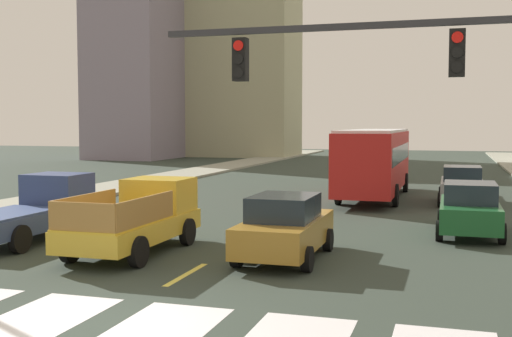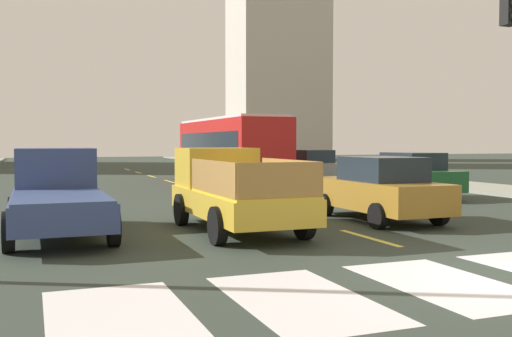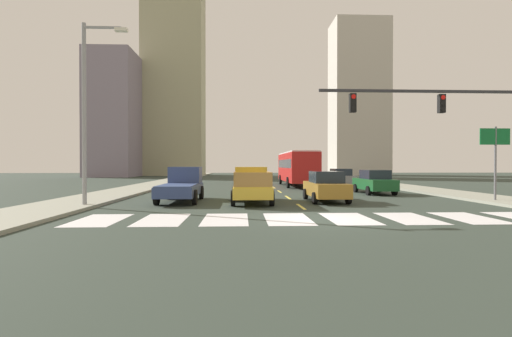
{
  "view_description": "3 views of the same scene",
  "coord_description": "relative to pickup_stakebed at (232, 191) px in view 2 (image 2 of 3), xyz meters",
  "views": [
    {
      "loc": [
        6.0,
        -9.94,
        3.59
      ],
      "look_at": [
        -1.66,
        15.15,
        1.76
      ],
      "focal_mm": 44.96,
      "sensor_mm": 36.0,
      "label": 1
    },
    {
      "loc": [
        -6.91,
        -7.04,
        2.1
      ],
      "look_at": [
        1.07,
        13.75,
        1.11
      ],
      "focal_mm": 41.0,
      "sensor_mm": 36.0,
      "label": 2
    },
    {
      "loc": [
        -2.97,
        -13.63,
        2.08
      ],
      "look_at": [
        -1.85,
        13.68,
        1.81
      ],
      "focal_mm": 25.01,
      "sensor_mm": 36.0,
      "label": 3
    }
  ],
  "objects": [
    {
      "name": "ground_plane",
      "position": [
        2.41,
        -6.32,
        -0.94
      ],
      "size": [
        160.0,
        160.0,
        0.0
      ],
      "primitive_type": "plane",
      "color": "#303B32"
    },
    {
      "name": "sidewalk_right",
      "position": [
        14.25,
        11.68,
        -0.86
      ],
      "size": [
        3.61,
        110.0,
        0.15
      ],
      "primitive_type": "cube",
      "color": "gray",
      "rests_on": "ground"
    },
    {
      "name": "crosswalk_stripe_1",
      "position": [
        -3.55,
        -6.32,
        -0.93
      ],
      "size": [
        1.71,
        3.17,
        0.01
      ],
      "primitive_type": "cube",
      "color": "silver",
      "rests_on": "ground"
    },
    {
      "name": "crosswalk_stripe_2",
      "position": [
        -1.16,
        -6.32,
        -0.93
      ],
      "size": [
        1.71,
        3.17,
        0.01
      ],
      "primitive_type": "cube",
      "color": "silver",
      "rests_on": "ground"
    },
    {
      "name": "crosswalk_stripe_3",
      "position": [
        1.22,
        -6.32,
        -0.93
      ],
      "size": [
        1.71,
        3.17,
        0.01
      ],
      "primitive_type": "cube",
      "color": "silver",
      "rests_on": "ground"
    },
    {
      "name": "lane_dash_0",
      "position": [
        2.41,
        -2.32,
        -0.93
      ],
      "size": [
        0.16,
        2.4,
        0.01
      ],
      "primitive_type": "cube",
      "color": "#E2CE4C",
      "rests_on": "ground"
    },
    {
      "name": "lane_dash_1",
      "position": [
        2.41,
        2.68,
        -0.93
      ],
      "size": [
        0.16,
        2.4,
        0.01
      ],
      "primitive_type": "cube",
      "color": "#E2CE4C",
      "rests_on": "ground"
    },
    {
      "name": "lane_dash_2",
      "position": [
        2.41,
        7.68,
        -0.93
      ],
      "size": [
        0.16,
        2.4,
        0.01
      ],
      "primitive_type": "cube",
      "color": "#E2CE4C",
      "rests_on": "ground"
    },
    {
      "name": "lane_dash_3",
      "position": [
        2.41,
        12.68,
        -0.93
      ],
      "size": [
        0.16,
        2.4,
        0.01
      ],
      "primitive_type": "cube",
      "color": "#E2CE4C",
      "rests_on": "ground"
    },
    {
      "name": "lane_dash_4",
      "position": [
        2.41,
        17.68,
        -0.93
      ],
      "size": [
        0.16,
        2.4,
        0.01
      ],
      "primitive_type": "cube",
      "color": "#E2CE4C",
      "rests_on": "ground"
    },
    {
      "name": "lane_dash_5",
      "position": [
        2.41,
        22.68,
        -0.93
      ],
      "size": [
        0.16,
        2.4,
        0.01
      ],
      "primitive_type": "cube",
      "color": "#E2CE4C",
      "rests_on": "ground"
    },
    {
      "name": "lane_dash_6",
      "position": [
        2.41,
        27.68,
        -0.93
      ],
      "size": [
        0.16,
        2.4,
        0.01
      ],
      "primitive_type": "cube",
      "color": "#E2CE4C",
      "rests_on": "ground"
    },
    {
      "name": "lane_dash_7",
      "position": [
        2.41,
        32.68,
        -0.93
      ],
      "size": [
        0.16,
        2.4,
        0.01
      ],
      "primitive_type": "cube",
      "color": "#E2CE4C",
      "rests_on": "ground"
    },
    {
      "name": "pickup_stakebed",
      "position": [
        0.0,
        0.0,
        0.0
      ],
      "size": [
        2.18,
        5.2,
        1.96
      ],
      "rotation": [
        0.0,
        0.0,
        -0.02
      ],
      "color": "gold",
      "rests_on": "ground"
    },
    {
      "name": "pickup_dark",
      "position": [
        -3.97,
        0.7,
        -0.02
      ],
      "size": [
        2.18,
        5.2,
        1.96
      ],
      "rotation": [
        0.0,
        0.0,
        -0.01
      ],
      "color": "navy",
      "rests_on": "ground"
    },
    {
      "name": "city_bus",
      "position": [
        4.89,
        14.91,
        1.02
      ],
      "size": [
        2.72,
        10.8,
        3.32
      ],
      "rotation": [
        0.0,
        0.0,
        -0.01
      ],
      "color": "red",
      "rests_on": "ground"
    },
    {
      "name": "sedan_near_left",
      "position": [
        9.02,
        5.32,
        -0.08
      ],
      "size": [
        2.02,
        4.4,
        1.72
      ],
      "rotation": [
        0.0,
        0.0,
        -0.04
      ],
      "color": "#1B562A",
      "rests_on": "ground"
    },
    {
      "name": "sedan_far",
      "position": [
        4.23,
        0.07,
        -0.08
      ],
      "size": [
        2.02,
        4.4,
        1.72
      ],
      "rotation": [
        0.0,
        0.0,
        0.0
      ],
      "color": "olive",
      "rests_on": "ground"
    },
    {
      "name": "sedan_near_right",
      "position": [
        8.9,
        13.66,
        -0.08
      ],
      "size": [
        2.02,
        4.4,
        1.72
      ],
      "rotation": [
        0.0,
        0.0,
        -0.02
      ],
      "color": "gray",
      "rests_on": "ground"
    },
    {
      "name": "block_mid_left",
      "position": [
        23.26,
        51.52,
        14.55
      ],
      "size": [
        10.89,
        7.36,
        30.97
      ],
      "primitive_type": "cube",
      "color": "beige",
      "rests_on": "ground"
    }
  ]
}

